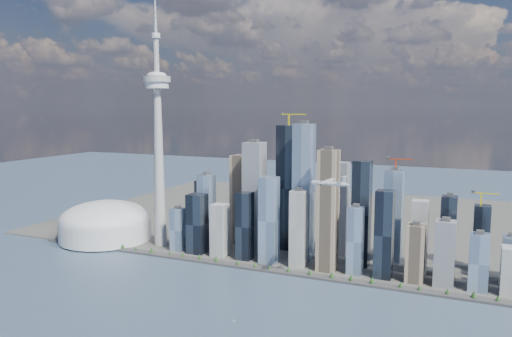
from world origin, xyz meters
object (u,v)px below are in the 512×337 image
at_px(needle_tower, 158,137).
at_px(sailboat_west, 234,319).
at_px(dome_stadium, 105,223).
at_px(airplane, 329,183).

xyz_separation_m(needle_tower, sailboat_west, (311.47, -278.42, -232.97)).
relative_size(needle_tower, sailboat_west, 61.65).
bearing_deg(needle_tower, dome_stadium, -175.91).
bearing_deg(needle_tower, airplane, -18.20).
height_order(airplane, sailboat_west, airplane).
height_order(dome_stadium, airplane, airplane).
relative_size(needle_tower, airplane, 8.51).
distance_m(needle_tower, airplane, 430.25).
xyz_separation_m(needle_tower, airplane, (405.48, -133.33, -54.11)).
distance_m(dome_stadium, airplane, 577.06).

